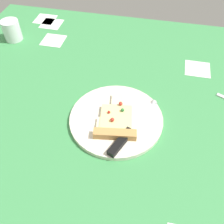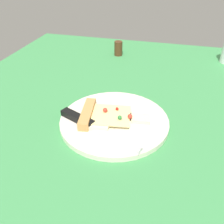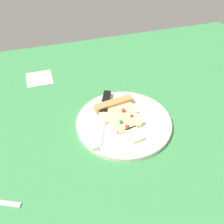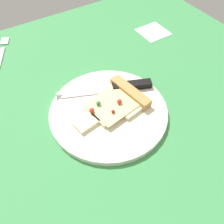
{
  "view_description": "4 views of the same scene",
  "coord_description": "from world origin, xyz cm",
  "px_view_note": "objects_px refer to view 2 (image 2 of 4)",
  "views": [
    {
      "loc": [
        18.03,
        -50.81,
        58.03
      ],
      "look_at": [
        7.61,
        -3.35,
        2.6
      ],
      "focal_mm": 39.68,
      "sensor_mm": 36.0,
      "label": 1
    },
    {
      "loc": [
        57.84,
        8.08,
        37.96
      ],
      "look_at": [
        7.01,
        -5.3,
        1.96
      ],
      "focal_mm": 38.65,
      "sensor_mm": 36.0,
      "label": 2
    },
    {
      "loc": [
        28.61,
        49.31,
        56.6
      ],
      "look_at": [
        11.66,
        -7.6,
        2.67
      ],
      "focal_mm": 43.4,
      "sensor_mm": 36.0,
      "label": 3
    },
    {
      "loc": [
        -22.27,
        14.74,
        45.0
      ],
      "look_at": [
        7.29,
        -3.99,
        2.42
      ],
      "focal_mm": 38.63,
      "sensor_mm": 36.0,
      "label": 4
    }
  ],
  "objects_px": {
    "pizza_slice": "(104,116)",
    "knife": "(91,125)",
    "plate": "(114,121)",
    "pepper_shaker": "(118,48)"
  },
  "relations": [
    {
      "from": "pizza_slice",
      "to": "knife",
      "type": "xyz_separation_m",
      "value": [
        0.04,
        -0.02,
        -0.0
      ]
    },
    {
      "from": "pizza_slice",
      "to": "pepper_shaker",
      "type": "relative_size",
      "value": 3.13
    },
    {
      "from": "plate",
      "to": "pepper_shaker",
      "type": "bearing_deg",
      "value": -167.71
    },
    {
      "from": "plate",
      "to": "knife",
      "type": "height_order",
      "value": "knife"
    },
    {
      "from": "pizza_slice",
      "to": "knife",
      "type": "bearing_deg",
      "value": -34.32
    },
    {
      "from": "plate",
      "to": "knife",
      "type": "bearing_deg",
      "value": -43.97
    },
    {
      "from": "knife",
      "to": "pepper_shaker",
      "type": "height_order",
      "value": "pepper_shaker"
    },
    {
      "from": "knife",
      "to": "pepper_shaker",
      "type": "distance_m",
      "value": 0.52
    },
    {
      "from": "plate",
      "to": "knife",
      "type": "distance_m",
      "value": 0.07
    },
    {
      "from": "plate",
      "to": "pepper_shaker",
      "type": "distance_m",
      "value": 0.48
    }
  ]
}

